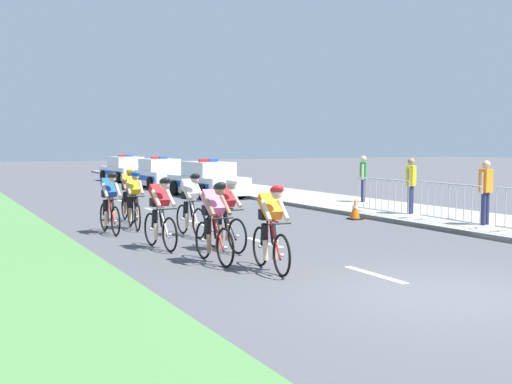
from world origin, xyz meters
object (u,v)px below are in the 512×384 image
object	(u,v)px
cyclist_fifth	(191,204)
police_car_third	(125,170)
cyclist_lead	(271,227)
spectator_middle	(363,175)
cyclist_fourth	(160,212)
cyclist_seventh	(134,199)
cyclist_eighth	(128,194)
spectator_back	(486,188)
police_car_nearest	(208,181)
police_car_second	(159,174)
crowd_barrier_middle	(449,204)
cyclist_third	(225,213)
traffic_cone_near	(355,209)
cyclist_sixth	(110,202)
cyclist_second	(214,221)
crowd_barrier_rear	(382,197)
spectator_closest	(411,182)

from	to	relation	value
cyclist_fifth	police_car_third	world-z (taller)	police_car_third
cyclist_lead	spectator_middle	world-z (taller)	spectator_middle
cyclist_fourth	cyclist_seventh	xyz separation A→B (m)	(0.43, 3.40, 0.00)
cyclist_eighth	spectator_back	size ratio (longest dim) A/B	1.03
cyclist_seventh	police_car_third	world-z (taller)	police_car_third
spectator_back	cyclist_fifth	bearing A→B (deg)	161.91
cyclist_eighth	police_car_nearest	bearing A→B (deg)	51.96
police_car_second	spectator_back	size ratio (longest dim) A/B	2.64
crowd_barrier_middle	spectator_back	world-z (taller)	spectator_back
cyclist_seventh	spectator_middle	distance (m)	9.64
cyclist_fourth	police_car_nearest	bearing A→B (deg)	62.83
police_car_third	crowd_barrier_middle	world-z (taller)	police_car_third
cyclist_third	crowd_barrier_middle	bearing A→B (deg)	4.71
spectator_back	crowd_barrier_middle	bearing A→B (deg)	136.25
traffic_cone_near	cyclist_seventh	bearing A→B (deg)	171.41
spectator_back	police_car_second	bearing A→B (deg)	96.99
cyclist_sixth	spectator_middle	xyz separation A→B (m)	(10.08, 3.12, 0.30)
cyclist_sixth	cyclist_third	bearing A→B (deg)	-68.00
cyclist_second	police_car_second	distance (m)	21.16
cyclist_fourth	police_car_third	xyz separation A→B (m)	(6.14, 24.58, -0.11)
cyclist_lead	police_car_third	distance (m)	28.24
police_car_third	cyclist_fourth	bearing A→B (deg)	-104.02
cyclist_fifth	crowd_barrier_middle	bearing A→B (deg)	-14.78
cyclist_fifth	police_car_nearest	world-z (taller)	police_car_nearest
cyclist_third	cyclist_fifth	distance (m)	2.29
cyclist_sixth	spectator_back	xyz separation A→B (m)	(8.85, -3.72, 0.30)
crowd_barrier_middle	police_car_nearest	bearing A→B (deg)	97.92
cyclist_third	spectator_back	xyz separation A→B (m)	(7.37, -0.07, 0.30)
cyclist_eighth	crowd_barrier_rear	size ratio (longest dim) A/B	0.74
police_car_third	crowd_barrier_middle	size ratio (longest dim) A/B	1.95
cyclist_fourth	police_car_nearest	size ratio (longest dim) A/B	0.38
cyclist_third	cyclist_seventh	xyz separation A→B (m)	(-0.69, 4.23, 0.00)
cyclist_sixth	crowd_barrier_rear	world-z (taller)	cyclist_sixth
cyclist_eighth	spectator_closest	xyz separation A→B (m)	(7.78, -3.08, 0.30)
cyclist_sixth	police_car_nearest	distance (m)	11.21
cyclist_eighth	spectator_back	distance (m)	9.79
crowd_barrier_middle	spectator_back	bearing A→B (deg)	-43.75
cyclist_third	police_car_third	distance (m)	25.90
traffic_cone_near	cyclist_second	bearing A→B (deg)	-145.39
spectator_closest	spectator_back	size ratio (longest dim) A/B	1.00
cyclist_fourth	cyclist_eighth	world-z (taller)	same
cyclist_fifth	crowd_barrier_middle	world-z (taller)	cyclist_fifth
cyclist_lead	police_car_third	world-z (taller)	police_car_third
cyclist_fourth	crowd_barrier_rear	size ratio (longest dim) A/B	0.74
cyclist_seventh	cyclist_sixth	bearing A→B (deg)	-143.35
traffic_cone_near	spectator_middle	world-z (taller)	spectator_middle
cyclist_second	spectator_closest	size ratio (longest dim) A/B	1.03
cyclist_third	police_car_second	distance (m)	19.81
cyclist_sixth	police_car_second	xyz separation A→B (m)	(6.49, 15.52, -0.11)
police_car_third	spectator_middle	world-z (taller)	spectator_middle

